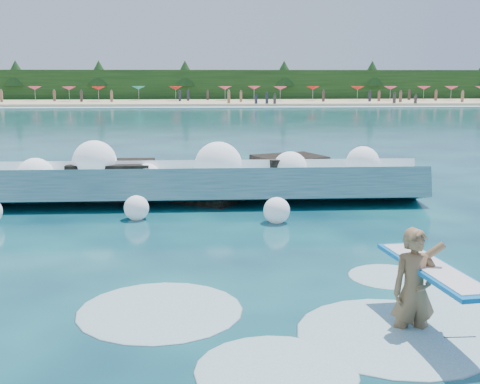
{
  "coord_description": "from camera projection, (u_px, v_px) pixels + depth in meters",
  "views": [
    {
      "loc": [
        0.67,
        -11.42,
        3.76
      ],
      "look_at": [
        1.5,
        2.0,
        1.2
      ],
      "focal_mm": 45.0,
      "sensor_mm": 36.0,
      "label": 1
    }
  ],
  "objects": [
    {
      "name": "ground",
      "position": [
        171.0,
        271.0,
        11.86
      ],
      "size": [
        200.0,
        200.0,
        0.0
      ],
      "primitive_type": "plane",
      "color": "#062037",
      "rests_on": "ground"
    },
    {
      "name": "beach_umbrellas",
      "position": [
        196.0,
        88.0,
        89.37
      ],
      "size": [
        111.68,
        6.48,
        0.5
      ],
      "color": "#158879",
      "rests_on": "ground"
    },
    {
      "name": "wet_band",
      "position": [
        197.0,
        107.0,
        77.54
      ],
      "size": [
        140.0,
        5.0,
        0.08
      ],
      "primitive_type": "cube",
      "color": "silver",
      "rests_on": "ground"
    },
    {
      "name": "beach",
      "position": [
        198.0,
        102.0,
        88.3
      ],
      "size": [
        140.0,
        20.0,
        0.4
      ],
      "primitive_type": "cube",
      "color": "tan",
      "rests_on": "ground"
    },
    {
      "name": "breaking_wave",
      "position": [
        126.0,
        184.0,
        18.48
      ],
      "size": [
        18.11,
        2.82,
        1.56
      ],
      "color": "#32737E",
      "rests_on": "ground"
    },
    {
      "name": "beachgoers",
      "position": [
        175.0,
        97.0,
        85.33
      ],
      "size": [
        103.22,
        13.86,
        1.92
      ],
      "color": "#3F332D",
      "rests_on": "ground"
    },
    {
      "name": "surf_foam",
      "position": [
        336.0,
        325.0,
        9.28
      ],
      "size": [
        9.21,
        5.5,
        0.15
      ],
      "color": "silver",
      "rests_on": "ground"
    },
    {
      "name": "wave_spray",
      "position": [
        122.0,
        170.0,
        18.27
      ],
      "size": [
        15.26,
        4.34,
        1.9
      ],
      "color": "white",
      "rests_on": "ground"
    },
    {
      "name": "surfer_with_board",
      "position": [
        418.0,
        286.0,
        8.92
      ],
      "size": [
        1.11,
        3.05,
        1.93
      ],
      "color": "olive",
      "rests_on": "ground"
    },
    {
      "name": "treeline",
      "position": [
        198.0,
        86.0,
        97.67
      ],
      "size": [
        140.0,
        4.0,
        5.0
      ],
      "primitive_type": "cube",
      "color": "black",
      "rests_on": "ground"
    },
    {
      "name": "rock_cluster",
      "position": [
        195.0,
        182.0,
        19.22
      ],
      "size": [
        8.27,
        3.5,
        1.47
      ],
      "color": "black",
      "rests_on": "ground"
    }
  ]
}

